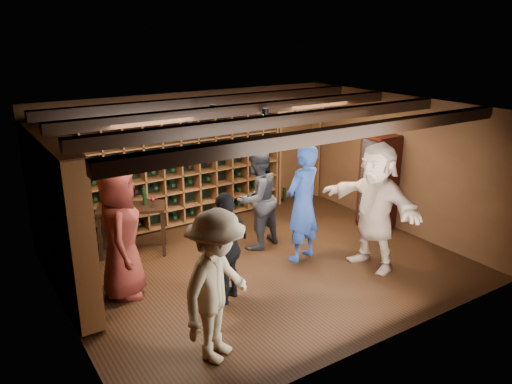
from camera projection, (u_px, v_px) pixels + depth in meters
ground at (263, 265)px, 8.03m from camera, size 6.00×6.00×0.00m
room_shell at (262, 114)px, 7.31m from camera, size 6.00×6.00×6.00m
wine_rack_back at (171, 168)px, 9.26m from camera, size 4.65×0.30×2.20m
wine_rack_left at (59, 217)px, 6.87m from camera, size 0.30×2.65×2.20m
crate_shelf at (297, 129)px, 10.62m from camera, size 1.20×0.32×2.07m
display_cabinet at (378, 184)px, 9.31m from camera, size 0.55×0.50×1.75m
man_blue_shirt at (303, 204)px, 7.96m from camera, size 0.79×0.62×1.92m
man_grey_suit at (257, 198)px, 8.44m from camera, size 1.00×0.87×1.76m
guest_red_floral at (120, 233)px, 6.86m from camera, size 0.89×1.07×1.87m
guest_woman_black at (227, 247)px, 6.79m from camera, size 1.00×0.77×1.58m
guest_khaki at (217, 287)px, 5.52m from camera, size 1.35×1.18×1.81m
guest_beige at (375, 206)px, 7.70m from camera, size 0.75×1.91×2.02m
tasting_table at (131, 212)px, 8.24m from camera, size 1.23×0.94×1.11m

